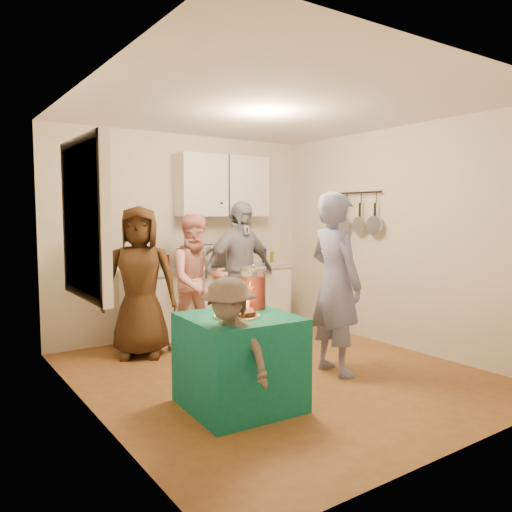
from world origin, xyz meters
TOP-DOWN VIEW (x-y plane):
  - floor at (0.00, 0.00)m, footprint 4.00×4.00m
  - ceiling at (0.00, 0.00)m, footprint 4.00×4.00m
  - back_wall at (0.00, 2.00)m, footprint 3.60×3.60m
  - left_wall at (-1.80, 0.00)m, footprint 4.00×4.00m
  - right_wall at (1.80, 0.00)m, footprint 4.00×4.00m
  - window_night at (-1.77, 0.30)m, footprint 0.04×1.00m
  - counter at (0.20, 1.70)m, footprint 2.20×0.58m
  - countertop at (0.20, 1.70)m, footprint 2.24×0.62m
  - upper_cabinet at (0.50, 1.85)m, footprint 1.30×0.30m
  - pot_rack at (1.72, 0.70)m, footprint 0.12×1.00m
  - microwave at (0.11, 1.70)m, footprint 0.55×0.43m
  - party_table at (-0.76, -0.52)m, footprint 0.90×0.90m
  - donut_cake at (-0.80, -0.54)m, footprint 0.38×0.38m
  - punch_jar at (-0.49, -0.31)m, footprint 0.22×0.22m
  - man_birthday at (0.50, -0.31)m, footprint 0.46×0.68m
  - woman_back_left at (-0.89, 1.33)m, footprint 0.97×0.85m
  - woman_back_center at (-0.17, 1.32)m, footprint 0.81×0.66m
  - woman_back_right at (0.39, 1.27)m, footprint 1.05×0.52m
  - child_near_left at (-1.01, -0.76)m, footprint 0.64×0.82m

SIDE VIEW (x-z plane):
  - floor at x=0.00m, z-range 0.00..0.00m
  - party_table at x=-0.76m, z-range 0.00..0.76m
  - counter at x=0.20m, z-range 0.00..0.86m
  - child_near_left at x=-1.01m, z-range 0.00..1.12m
  - woman_back_center at x=-0.17m, z-range 0.00..1.58m
  - woman_back_left at x=-0.89m, z-range 0.00..1.67m
  - donut_cake at x=-0.80m, z-range 0.76..0.94m
  - woman_back_right at x=0.39m, z-range 0.00..1.74m
  - countertop at x=0.20m, z-range 0.86..0.91m
  - man_birthday at x=0.50m, z-range 0.00..1.80m
  - punch_jar at x=-0.49m, z-range 0.76..1.10m
  - microwave at x=0.11m, z-range 0.91..1.18m
  - back_wall at x=0.00m, z-range 1.30..1.30m
  - left_wall at x=-1.80m, z-range 1.30..1.30m
  - right_wall at x=1.80m, z-range 1.30..1.30m
  - window_night at x=-1.77m, z-range 0.95..2.15m
  - pot_rack at x=1.72m, z-range 1.30..1.90m
  - upper_cabinet at x=0.50m, z-range 1.55..2.35m
  - ceiling at x=0.00m, z-range 2.60..2.60m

